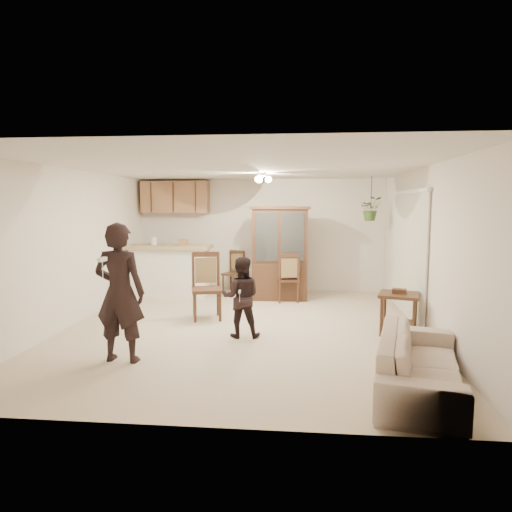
# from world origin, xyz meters

# --- Properties ---
(floor) EXTENTS (6.50, 6.50, 0.00)m
(floor) POSITION_xyz_m (0.00, 0.00, 0.00)
(floor) COLOR #C2AE93
(floor) RESTS_ON ground
(ceiling) EXTENTS (5.50, 6.50, 0.02)m
(ceiling) POSITION_xyz_m (0.00, 0.00, 2.50)
(ceiling) COLOR silver
(ceiling) RESTS_ON wall_back
(wall_back) EXTENTS (5.50, 0.02, 2.50)m
(wall_back) POSITION_xyz_m (0.00, 3.25, 1.25)
(wall_back) COLOR silver
(wall_back) RESTS_ON ground
(wall_front) EXTENTS (5.50, 0.02, 2.50)m
(wall_front) POSITION_xyz_m (0.00, -3.25, 1.25)
(wall_front) COLOR silver
(wall_front) RESTS_ON ground
(wall_left) EXTENTS (0.02, 6.50, 2.50)m
(wall_left) POSITION_xyz_m (-2.75, 0.00, 1.25)
(wall_left) COLOR silver
(wall_left) RESTS_ON ground
(wall_right) EXTENTS (0.02, 6.50, 2.50)m
(wall_right) POSITION_xyz_m (2.75, 0.00, 1.25)
(wall_right) COLOR silver
(wall_right) RESTS_ON ground
(breakfast_bar) EXTENTS (1.60, 0.55, 1.00)m
(breakfast_bar) POSITION_xyz_m (-1.85, 2.35, 0.50)
(breakfast_bar) COLOR white
(breakfast_bar) RESTS_ON floor
(bar_top) EXTENTS (1.75, 0.70, 0.08)m
(bar_top) POSITION_xyz_m (-1.85, 2.35, 1.05)
(bar_top) COLOR tan
(bar_top) RESTS_ON breakfast_bar
(upper_cabinets) EXTENTS (1.50, 0.34, 0.70)m
(upper_cabinets) POSITION_xyz_m (-1.90, 3.07, 2.10)
(upper_cabinets) COLOR brown
(upper_cabinets) RESTS_ON wall_back
(vertical_blinds) EXTENTS (0.06, 2.30, 2.10)m
(vertical_blinds) POSITION_xyz_m (2.71, 0.90, 1.10)
(vertical_blinds) COLOR beige
(vertical_blinds) RESTS_ON wall_right
(ceiling_fixture) EXTENTS (0.36, 0.36, 0.20)m
(ceiling_fixture) POSITION_xyz_m (0.20, 1.20, 2.40)
(ceiling_fixture) COLOR beige
(ceiling_fixture) RESTS_ON ceiling
(hanging_plant) EXTENTS (0.43, 0.37, 0.48)m
(hanging_plant) POSITION_xyz_m (2.30, 2.40, 1.85)
(hanging_plant) COLOR #2C5120
(hanging_plant) RESTS_ON ceiling
(plant_cord) EXTENTS (0.01, 0.01, 0.65)m
(plant_cord) POSITION_xyz_m (2.30, 2.40, 2.17)
(plant_cord) COLOR black
(plant_cord) RESTS_ON ceiling
(sofa) EXTENTS (1.14, 1.99, 0.73)m
(sofa) POSITION_xyz_m (2.15, -2.22, 0.37)
(sofa) COLOR beige
(sofa) RESTS_ON floor
(adult) EXTENTS (0.68, 0.47, 1.80)m
(adult) POSITION_xyz_m (-1.31, -1.67, 0.90)
(adult) COLOR black
(adult) RESTS_ON floor
(child) EXTENTS (0.69, 0.55, 1.35)m
(child) POSITION_xyz_m (0.04, -0.48, 0.68)
(child) COLOR black
(child) RESTS_ON floor
(china_hutch) EXTENTS (1.22, 0.50, 1.90)m
(china_hutch) POSITION_xyz_m (0.48, 2.23, 0.94)
(china_hutch) COLOR #361D13
(china_hutch) RESTS_ON floor
(side_table) EXTENTS (0.70, 0.70, 0.69)m
(side_table) POSITION_xyz_m (2.37, -0.13, 0.32)
(side_table) COLOR #361D13
(side_table) RESTS_ON floor
(chair_bar) EXTENTS (0.61, 0.61, 1.13)m
(chair_bar) POSITION_xyz_m (-0.68, 0.50, 0.32)
(chair_bar) COLOR #361D13
(chair_bar) RESTS_ON floor
(chair_hutch_left) EXTENTS (0.52, 0.52, 0.91)m
(chair_hutch_left) POSITION_xyz_m (-0.58, 2.95, 0.26)
(chair_hutch_left) COLOR #361D13
(chair_hutch_left) RESTS_ON floor
(chair_hutch_right) EXTENTS (0.53, 0.53, 0.99)m
(chair_hutch_right) POSITION_xyz_m (0.64, 2.06, 0.28)
(chair_hutch_right) COLOR #361D13
(chair_hutch_right) RESTS_ON floor
(controller_adult) EXTENTS (0.06, 0.15, 0.05)m
(controller_adult) POSITION_xyz_m (-1.33, -2.07, 1.32)
(controller_adult) COLOR white
(controller_adult) RESTS_ON adult
(controller_child) EXTENTS (0.04, 0.10, 0.03)m
(controller_child) POSITION_xyz_m (0.05, -0.76, 0.73)
(controller_child) COLOR white
(controller_child) RESTS_ON child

